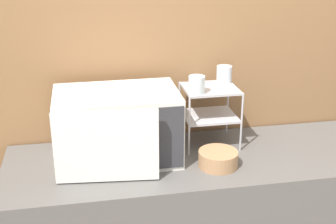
{
  "coord_description": "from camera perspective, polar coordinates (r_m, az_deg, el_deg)",
  "views": [
    {
      "loc": [
        -0.58,
        -1.68,
        1.94
      ],
      "look_at": [
        -0.19,
        0.34,
        1.14
      ],
      "focal_mm": 50.0,
      "sensor_mm": 36.0,
      "label": 1
    }
  ],
  "objects": [
    {
      "name": "glass_front_left",
      "position": [
        2.24,
        3.52,
        3.34
      ],
      "size": [
        0.08,
        0.08,
        0.09
      ],
      "color": "silver",
      "rests_on": "dish_rack"
    },
    {
      "name": "glass_back_right",
      "position": [
        2.42,
        6.86,
        4.59
      ],
      "size": [
        0.08,
        0.08,
        0.09
      ],
      "color": "silver",
      "rests_on": "dish_rack"
    },
    {
      "name": "bowl",
      "position": [
        2.21,
        6.12,
        -5.72
      ],
      "size": [
        0.19,
        0.19,
        0.08
      ],
      "color": "#AD7F56",
      "rests_on": "counter"
    },
    {
      "name": "dish_rack",
      "position": [
        2.37,
        5.12,
        1.05
      ],
      "size": [
        0.28,
        0.24,
        0.31
      ],
      "color": "#B2B2B7",
      "rests_on": "counter"
    },
    {
      "name": "microwave",
      "position": [
        2.22,
        -6.26,
        -1.84
      ],
      "size": [
        0.58,
        0.44,
        0.34
      ],
      "color": "silver",
      "rests_on": "counter"
    },
    {
      "name": "wall_back",
      "position": [
        2.49,
        3.04,
        6.39
      ],
      "size": [
        8.0,
        0.06,
        2.6
      ],
      "color": "olive",
      "rests_on": "ground_plane"
    }
  ]
}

